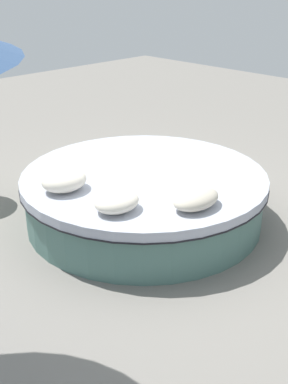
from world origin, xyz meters
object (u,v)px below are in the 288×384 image
at_px(round_bed, 144,196).
at_px(throw_pillow_0, 64,180).
at_px(throw_pillow_1, 117,201).
at_px(throw_pillow_2, 196,199).

height_order(round_bed, throw_pillow_0, throw_pillow_0).
xyz_separation_m(round_bed, throw_pillow_1, (-0.79, -0.45, 0.35)).
bearing_deg(throw_pillow_0, throw_pillow_2, -61.85).
distance_m(round_bed, throw_pillow_2, 1.00).
bearing_deg(throw_pillow_1, round_bed, 29.71).
bearing_deg(round_bed, throw_pillow_1, -150.29).
bearing_deg(round_bed, throw_pillow_2, -104.76).
bearing_deg(throw_pillow_2, round_bed, 75.24).
relative_size(round_bed, throw_pillow_0, 5.68).
distance_m(throw_pillow_0, throw_pillow_1, 0.70).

